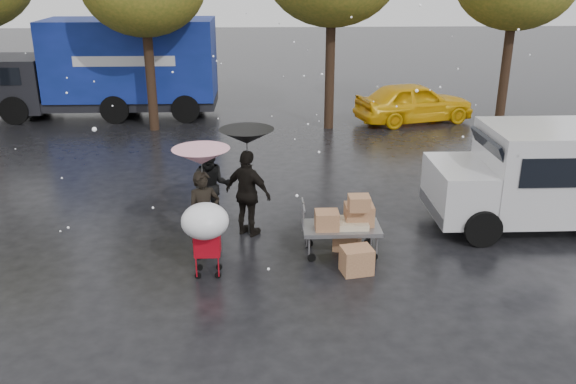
{
  "coord_description": "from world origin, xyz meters",
  "views": [
    {
      "loc": [
        0.24,
        -10.52,
        5.4
      ],
      "look_at": [
        0.72,
        1.0,
        1.04
      ],
      "focal_mm": 38.0,
      "sensor_mm": 36.0,
      "label": 1
    }
  ],
  "objects_px": {
    "person_pink": "(204,215)",
    "blue_truck": "(109,68)",
    "vendor_cart": "(346,220)",
    "person_black": "(248,194)",
    "white_van": "(555,175)",
    "shopping_cart": "(205,225)",
    "yellow_taxi": "(414,102)"
  },
  "relations": [
    {
      "from": "person_pink",
      "to": "shopping_cart",
      "type": "height_order",
      "value": "person_pink"
    },
    {
      "from": "person_black",
      "to": "blue_truck",
      "type": "relative_size",
      "value": 0.22
    },
    {
      "from": "person_black",
      "to": "blue_truck",
      "type": "distance_m",
      "value": 12.09
    },
    {
      "from": "person_pink",
      "to": "white_van",
      "type": "bearing_deg",
      "value": -12.66
    },
    {
      "from": "vendor_cart",
      "to": "blue_truck",
      "type": "xyz_separation_m",
      "value": [
        -7.17,
        11.85,
        1.03
      ]
    },
    {
      "from": "blue_truck",
      "to": "vendor_cart",
      "type": "bearing_deg",
      "value": -58.84
    },
    {
      "from": "shopping_cart",
      "to": "white_van",
      "type": "xyz_separation_m",
      "value": [
        7.24,
        2.12,
        0.1
      ]
    },
    {
      "from": "person_black",
      "to": "vendor_cart",
      "type": "relative_size",
      "value": 1.21
    },
    {
      "from": "vendor_cart",
      "to": "yellow_taxi",
      "type": "relative_size",
      "value": 0.36
    },
    {
      "from": "blue_truck",
      "to": "person_black",
      "type": "bearing_deg",
      "value": -64.17
    },
    {
      "from": "vendor_cart",
      "to": "yellow_taxi",
      "type": "bearing_deg",
      "value": 69.94
    },
    {
      "from": "person_pink",
      "to": "vendor_cart",
      "type": "bearing_deg",
      "value": -22.21
    },
    {
      "from": "blue_truck",
      "to": "yellow_taxi",
      "type": "distance_m",
      "value": 11.11
    },
    {
      "from": "person_pink",
      "to": "vendor_cart",
      "type": "distance_m",
      "value": 2.73
    },
    {
      "from": "person_black",
      "to": "vendor_cart",
      "type": "bearing_deg",
      "value": -174.18
    },
    {
      "from": "shopping_cart",
      "to": "blue_truck",
      "type": "relative_size",
      "value": 0.18
    },
    {
      "from": "shopping_cart",
      "to": "yellow_taxi",
      "type": "xyz_separation_m",
      "value": [
        6.43,
        11.33,
        -0.35
      ]
    },
    {
      "from": "white_van",
      "to": "yellow_taxi",
      "type": "relative_size",
      "value": 1.16
    },
    {
      "from": "blue_truck",
      "to": "yellow_taxi",
      "type": "xyz_separation_m",
      "value": [
        10.97,
        -1.42,
        -1.04
      ]
    },
    {
      "from": "person_pink",
      "to": "yellow_taxi",
      "type": "xyz_separation_m",
      "value": [
        6.53,
        10.42,
        -0.15
      ]
    },
    {
      "from": "person_black",
      "to": "shopping_cart",
      "type": "height_order",
      "value": "person_black"
    },
    {
      "from": "person_pink",
      "to": "shopping_cart",
      "type": "distance_m",
      "value": 0.93
    },
    {
      "from": "person_pink",
      "to": "blue_truck",
      "type": "xyz_separation_m",
      "value": [
        -4.44,
        11.84,
        0.89
      ]
    },
    {
      "from": "person_pink",
      "to": "blue_truck",
      "type": "height_order",
      "value": "blue_truck"
    },
    {
      "from": "person_black",
      "to": "white_van",
      "type": "relative_size",
      "value": 0.38
    },
    {
      "from": "person_pink",
      "to": "yellow_taxi",
      "type": "height_order",
      "value": "person_pink"
    },
    {
      "from": "person_black",
      "to": "vendor_cart",
      "type": "distance_m",
      "value": 2.16
    },
    {
      "from": "person_black",
      "to": "shopping_cart",
      "type": "relative_size",
      "value": 1.26
    },
    {
      "from": "shopping_cart",
      "to": "white_van",
      "type": "bearing_deg",
      "value": 16.31
    },
    {
      "from": "person_pink",
      "to": "person_black",
      "type": "distance_m",
      "value": 1.28
    },
    {
      "from": "yellow_taxi",
      "to": "person_black",
      "type": "bearing_deg",
      "value": 133.46
    },
    {
      "from": "shopping_cart",
      "to": "yellow_taxi",
      "type": "height_order",
      "value": "shopping_cart"
    }
  ]
}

